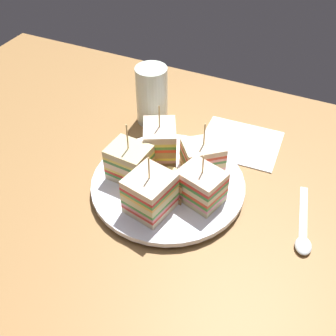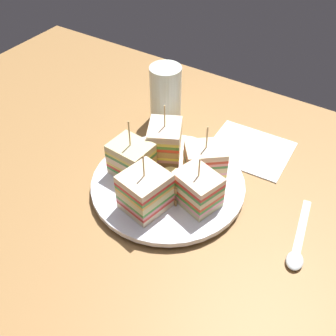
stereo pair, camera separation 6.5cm
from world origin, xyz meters
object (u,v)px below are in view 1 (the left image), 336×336
plate (168,184)px  sandwich_wedge_3 (201,186)px  sandwich_wedge_1 (130,162)px  sandwich_wedge_2 (153,194)px  sandwich_wedge_0 (160,142)px  napkin (240,142)px  drinking_glass (152,99)px  chip_pile (167,181)px  sandwich_wedge_4 (202,157)px  spoon (303,235)px

plate → sandwich_wedge_3: bearing=-12.8°
sandwich_wedge_1 → sandwich_wedge_2: 8.38cm
sandwich_wedge_0 → napkin: sandwich_wedge_0 is taller
sandwich_wedge_3 → drinking_glass: size_ratio=0.77×
napkin → drinking_glass: (-18.23, -0.29, 4.75)cm
sandwich_wedge_2 → chip_pile: sandwich_wedge_2 is taller
plate → chip_pile: chip_pile is taller
plate → napkin: plate is taller
plate → drinking_glass: drinking_glass is taller
sandwich_wedge_3 → drinking_glass: drinking_glass is taller
sandwich_wedge_0 → sandwich_wedge_4: size_ratio=1.10×
sandwich_wedge_1 → sandwich_wedge_3: 12.44cm
sandwich_wedge_2 → chip_pile: size_ratio=1.52×
sandwich_wedge_3 → drinking_glass: 24.53cm
chip_pile → napkin: chip_pile is taller
chip_pile → napkin: size_ratio=0.47×
plate → spoon: bearing=-2.0°
plate → sandwich_wedge_4: sandwich_wedge_4 is taller
plate → sandwich_wedge_4: size_ratio=2.64×
sandwich_wedge_3 → sandwich_wedge_0: bearing=-15.5°
sandwich_wedge_2 → drinking_glass: (-11.36, 22.53, 0.18)cm
sandwich_wedge_0 → spoon: (26.34, -5.82, -4.45)cm
sandwich_wedge_1 → sandwich_wedge_2: bearing=-32.4°
sandwich_wedge_1 → sandwich_wedge_0: bearing=74.2°
sandwich_wedge_0 → spoon: size_ratio=0.73×
sandwich_wedge_1 → drinking_glass: size_ratio=0.91×
sandwich_wedge_1 → sandwich_wedge_2: (6.70, -5.02, 0.27)cm
sandwich_wedge_0 → chip_pile: 7.58cm
sandwich_wedge_4 → chip_pile: 7.23cm
chip_pile → spoon: size_ratio=0.47×
drinking_glass → sandwich_wedge_3: bearing=-45.8°
napkin → sandwich_wedge_4: bearing=-106.5°
sandwich_wedge_1 → sandwich_wedge_2: size_ratio=1.02×
plate → spoon: (22.46, -0.77, -0.59)cm
sandwich_wedge_0 → plate: bearing=11.1°
chip_pile → sandwich_wedge_0: bearing=124.3°
sandwich_wedge_3 → chip_pile: sandwich_wedge_3 is taller
sandwich_wedge_0 → sandwich_wedge_3: sandwich_wedge_0 is taller
sandwich_wedge_4 → sandwich_wedge_2: bearing=34.0°
sandwich_wedge_0 → sandwich_wedge_2: 12.20cm
napkin → chip_pile: bearing=-112.4°
sandwich_wedge_1 → drinking_glass: (-4.66, 17.51, 0.45)cm
sandwich_wedge_0 → drinking_glass: sandwich_wedge_0 is taller
sandwich_wedge_3 → drinking_glass: bearing=-28.7°
chip_pile → plate: bearing=101.9°
sandwich_wedge_4 → chip_pile: size_ratio=1.42×
sandwich_wedge_0 → drinking_glass: (-7.01, 11.13, 0.16)cm
spoon → drinking_glass: drinking_glass is taller
plate → sandwich_wedge_0: size_ratio=2.39×
sandwich_wedge_3 → sandwich_wedge_4: 6.79cm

